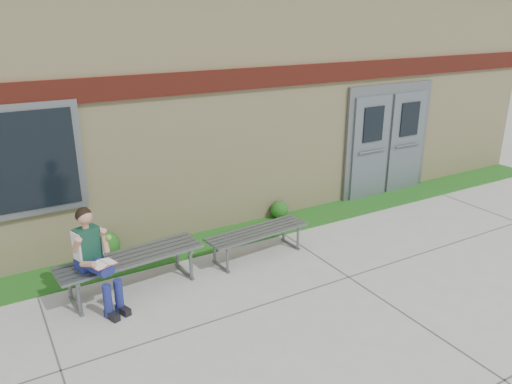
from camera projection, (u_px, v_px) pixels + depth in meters
ground at (314, 314)px, 6.38m from camera, size 80.00×80.00×0.00m
grass_strip at (223, 238)px, 8.49m from camera, size 16.00×0.80×0.02m
school_building at (149, 89)px, 10.53m from camera, size 16.20×6.22×4.20m
bench_left at (131, 264)px, 6.82m from camera, size 2.02×0.71×0.51m
bench_right at (257, 236)px, 7.79m from camera, size 1.71×0.61×0.44m
girl at (95, 256)px, 6.31m from camera, size 0.56×0.79×1.35m
shrub_mid at (106, 245)px, 7.72m from camera, size 0.43×0.43×0.43m
shrub_east at (279, 210)px, 9.25m from camera, size 0.33×0.33×0.33m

